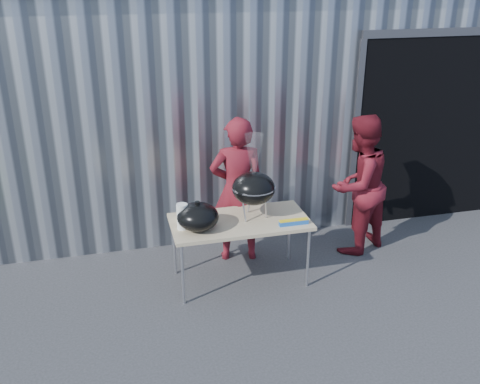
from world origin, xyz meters
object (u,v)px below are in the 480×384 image
object	(u,v)px
person_cook	(237,190)
person_bystander	(358,185)
kettle_grill	(254,182)
folding_table	(240,223)

from	to	relation	value
person_cook	person_bystander	size ratio (longest dim) A/B	1.02
kettle_grill	person_bystander	distance (m)	1.48
person_cook	person_bystander	distance (m)	1.48
kettle_grill	person_bystander	world-z (taller)	person_bystander
kettle_grill	person_cook	world-z (taller)	person_cook
kettle_grill	person_cook	bearing A→B (deg)	96.81
kettle_grill	person_cook	xyz separation A→B (m)	(-0.06, 0.49, -0.28)
folding_table	person_cook	distance (m)	0.56
folding_table	kettle_grill	size ratio (longest dim) A/B	1.59
kettle_grill	person_cook	distance (m)	0.56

